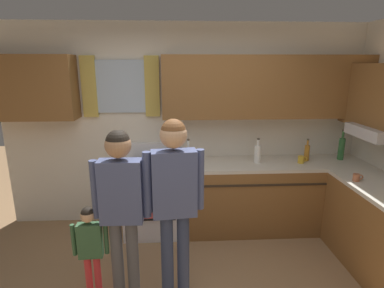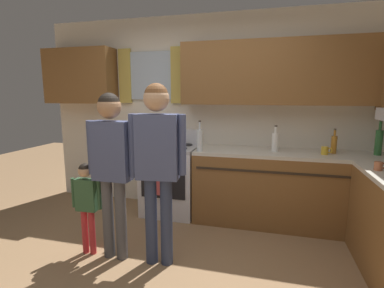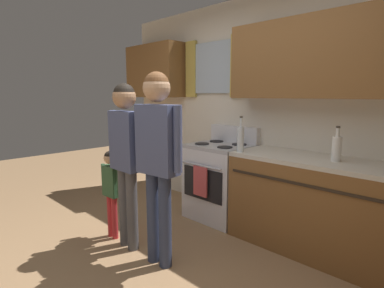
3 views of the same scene
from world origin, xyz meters
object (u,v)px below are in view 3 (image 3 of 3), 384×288
(bottle_tall_clear, at_px, (241,138))
(bottle_milk_white, at_px, (337,148))
(adult_holding_child, at_px, (126,147))
(small_child, at_px, (111,184))
(adult_in_plaid, at_px, (158,147))
(stove_oven, at_px, (220,180))

(bottle_tall_clear, height_order, bottle_milk_white, bottle_tall_clear)
(bottle_milk_white, relative_size, adult_holding_child, 0.20)
(small_child, bearing_deg, adult_in_plaid, 1.72)
(stove_oven, relative_size, bottle_milk_white, 3.51)
(adult_holding_child, xyz_separation_m, small_child, (-0.29, -0.00, -0.42))
(adult_holding_child, distance_m, adult_in_plaid, 0.45)
(adult_holding_child, bearing_deg, bottle_milk_white, 38.84)
(stove_oven, distance_m, bottle_milk_white, 1.42)
(stove_oven, xyz_separation_m, small_child, (-0.46, -1.21, 0.11))
(bottle_tall_clear, relative_size, small_child, 0.40)
(adult_in_plaid, bearing_deg, adult_holding_child, -177.75)
(adult_in_plaid, bearing_deg, bottle_tall_clear, 80.51)
(bottle_tall_clear, bearing_deg, adult_in_plaid, -99.49)
(bottle_milk_white, distance_m, adult_holding_child, 1.90)
(bottle_tall_clear, height_order, small_child, bottle_tall_clear)
(bottle_milk_white, bearing_deg, stove_oven, 179.36)
(adult_holding_child, height_order, adult_in_plaid, adult_in_plaid)
(bottle_milk_white, xyz_separation_m, small_child, (-1.77, -1.19, -0.44))
(adult_holding_child, relative_size, adult_in_plaid, 0.95)
(bottle_milk_white, height_order, adult_in_plaid, adult_in_plaid)
(adult_in_plaid, bearing_deg, stove_oven, 103.40)
(bottle_milk_white, bearing_deg, adult_holding_child, -141.16)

